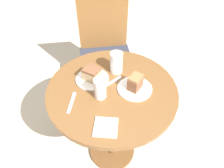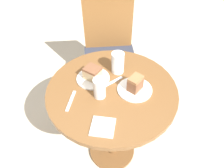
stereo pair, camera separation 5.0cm
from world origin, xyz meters
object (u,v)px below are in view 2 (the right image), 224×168
(chair, at_px, (109,48))
(cake_slice_near, at_px, (93,73))
(plate_near, at_px, (93,78))
(glass_water, at_px, (100,89))
(glass_lemonade, at_px, (118,64))
(plate_far, at_px, (135,89))
(cake_slice_far, at_px, (135,83))

(chair, bearing_deg, cake_slice_near, -103.42)
(plate_near, bearing_deg, glass_water, -70.10)
(plate_near, height_order, cake_slice_near, cake_slice_near)
(glass_lemonade, relative_size, glass_water, 1.11)
(cake_slice_near, bearing_deg, glass_water, -70.10)
(chair, height_order, glass_lemonade, chair)
(chair, bearing_deg, glass_lemonade, -89.06)
(plate_near, xyz_separation_m, glass_lemonade, (0.15, 0.08, 0.06))
(plate_far, height_order, glass_water, glass_water)
(cake_slice_near, height_order, cake_slice_far, cake_slice_far)
(plate_far, height_order, cake_slice_near, cake_slice_near)
(chair, xyz_separation_m, plate_far, (0.18, -0.75, 0.22))
(plate_far, xyz_separation_m, cake_slice_far, (-0.00, -0.00, 0.05))
(glass_water, bearing_deg, plate_far, 13.77)
(chair, height_order, plate_near, chair)
(chair, height_order, cake_slice_near, chair)
(plate_far, distance_m, glass_water, 0.22)
(chair, distance_m, glass_water, 0.84)
(chair, bearing_deg, plate_near, -103.42)
(cake_slice_near, xyz_separation_m, glass_water, (0.05, -0.14, 0.01))
(plate_near, distance_m, plate_far, 0.27)
(plate_far, bearing_deg, plate_near, 160.19)
(cake_slice_far, xyz_separation_m, glass_water, (-0.21, -0.05, 0.00))
(cake_slice_near, relative_size, glass_lemonade, 0.90)
(glass_lemonade, xyz_separation_m, glass_water, (-0.10, -0.22, -0.01))
(glass_lemonade, bearing_deg, glass_water, -114.77)
(plate_far, height_order, cake_slice_far, cake_slice_far)
(cake_slice_near, relative_size, cake_slice_far, 1.18)
(plate_near, xyz_separation_m, cake_slice_far, (0.26, -0.09, 0.05))
(chair, relative_size, glass_water, 7.95)
(cake_slice_far, bearing_deg, glass_lemonade, 121.17)
(cake_slice_near, bearing_deg, cake_slice_far, -19.81)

